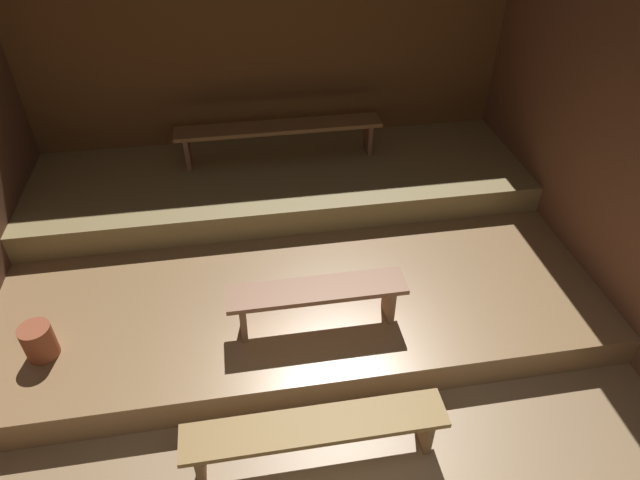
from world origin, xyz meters
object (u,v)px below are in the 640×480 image
Objects in this scene: bench_floor_center at (315,430)px; bench_lower_center at (317,296)px; bench_middle_center at (279,131)px; pail_lower at (39,341)px.

bench_floor_center is 1.11m from bench_lower_center.
bench_lower_center reaches higher than bench_floor_center.
bench_lower_center is (0.18, 1.06, 0.29)m from bench_floor_center.
bench_middle_center is (0.13, 3.43, 0.61)m from bench_floor_center.
bench_floor_center is 6.21× the size of pail_lower.
pail_lower is at bearing 152.47° from bench_floor_center.
bench_middle_center is 7.58× the size of pail_lower.
bench_floor_center is 3.49m from bench_middle_center.
bench_middle_center is at bearing 87.81° from bench_floor_center.
bench_lower_center reaches higher than pail_lower.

